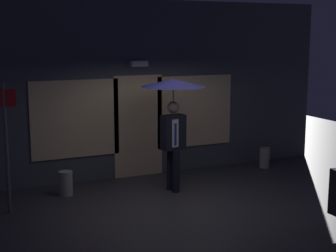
% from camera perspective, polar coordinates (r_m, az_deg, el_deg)
% --- Properties ---
extents(ground_plane, '(18.00, 18.00, 0.00)m').
position_cam_1_polar(ground_plane, '(9.36, 1.57, -8.81)').
color(ground_plane, '#38353A').
extents(building_facade, '(9.12, 0.48, 3.78)m').
position_cam_1_polar(building_facade, '(11.08, -3.69, 4.04)').
color(building_facade, '#4C4C56').
rests_on(building_facade, ground).
extents(person_with_umbrella, '(1.24, 1.24, 2.22)m').
position_cam_1_polar(person_with_umbrella, '(9.82, 0.59, 2.52)').
color(person_with_umbrella, black).
rests_on(person_with_umbrella, ground).
extents(street_sign_post, '(0.40, 0.07, 2.25)m').
position_cam_1_polar(street_sign_post, '(9.06, -17.66, -1.53)').
color(street_sign_post, '#595B60').
rests_on(street_sign_post, ground).
extents(sidewalk_bollard, '(0.26, 0.26, 0.47)m').
position_cam_1_polar(sidewalk_bollard, '(10.03, -11.35, -6.30)').
color(sidewalk_bollard, '#B2A899').
rests_on(sidewalk_bollard, ground).
extents(sidewalk_bollard_2, '(0.23, 0.23, 0.47)m').
position_cam_1_polar(sidewalk_bollard_2, '(12.08, 10.73, -3.49)').
color(sidewalk_bollard_2, '#9E998E').
rests_on(sidewalk_bollard_2, ground).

